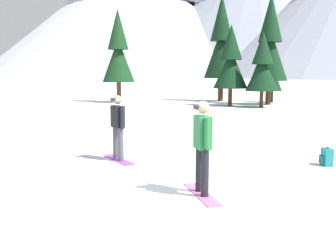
{
  "coord_description": "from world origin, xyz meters",
  "views": [
    {
      "loc": [
        1.98,
        -7.19,
        2.34
      ],
      "look_at": [
        -1.28,
        1.87,
        1.0
      ],
      "focal_mm": 41.5,
      "sensor_mm": 36.0,
      "label": 1
    }
  ],
  "objects_px": {
    "snowboarder_foreground": "(202,146)",
    "pine_tree_young": "(221,44)",
    "pine_tree_broad": "(273,74)",
    "snowboarder_midground": "(118,126)",
    "pine_tree_tall": "(231,62)",
    "backpack_teal": "(327,157)",
    "pine_tree_slender": "(262,66)",
    "pine_tree_twin": "(270,45)",
    "pine_tree_short": "(118,52)"
  },
  "relations": [
    {
      "from": "backpack_teal",
      "to": "pine_tree_broad",
      "type": "relative_size",
      "value": 0.12
    },
    {
      "from": "backpack_teal",
      "to": "pine_tree_young",
      "type": "height_order",
      "value": "pine_tree_young"
    },
    {
      "from": "pine_tree_short",
      "to": "pine_tree_twin",
      "type": "distance_m",
      "value": 11.34
    },
    {
      "from": "snowboarder_foreground",
      "to": "pine_tree_young",
      "type": "height_order",
      "value": "pine_tree_young"
    },
    {
      "from": "snowboarder_midground",
      "to": "pine_tree_twin",
      "type": "bearing_deg",
      "value": 84.24
    },
    {
      "from": "snowboarder_midground",
      "to": "pine_tree_young",
      "type": "height_order",
      "value": "pine_tree_young"
    },
    {
      "from": "snowboarder_midground",
      "to": "snowboarder_foreground",
      "type": "bearing_deg",
      "value": -36.35
    },
    {
      "from": "backpack_teal",
      "to": "snowboarder_midground",
      "type": "bearing_deg",
      "value": -166.62
    },
    {
      "from": "pine_tree_young",
      "to": "pine_tree_tall",
      "type": "distance_m",
      "value": 4.53
    },
    {
      "from": "snowboarder_midground",
      "to": "pine_tree_young",
      "type": "bearing_deg",
      "value": 95.11
    },
    {
      "from": "snowboarder_foreground",
      "to": "snowboarder_midground",
      "type": "distance_m",
      "value": 3.55
    },
    {
      "from": "snowboarder_midground",
      "to": "pine_tree_broad",
      "type": "bearing_deg",
      "value": 84.66
    },
    {
      "from": "backpack_teal",
      "to": "pine_tree_short",
      "type": "height_order",
      "value": "pine_tree_short"
    },
    {
      "from": "pine_tree_slender",
      "to": "backpack_teal",
      "type": "bearing_deg",
      "value": -78.0
    },
    {
      "from": "backpack_teal",
      "to": "pine_tree_twin",
      "type": "distance_m",
      "value": 19.26
    },
    {
      "from": "pine_tree_twin",
      "to": "backpack_teal",
      "type": "bearing_deg",
      "value": -80.17
    },
    {
      "from": "pine_tree_young",
      "to": "pine_tree_broad",
      "type": "relative_size",
      "value": 2.09
    },
    {
      "from": "snowboarder_midground",
      "to": "backpack_teal",
      "type": "xyz_separation_m",
      "value": [
        5.21,
        1.24,
        -0.71
      ]
    },
    {
      "from": "snowboarder_foreground",
      "to": "pine_tree_broad",
      "type": "distance_m",
      "value": 24.25
    },
    {
      "from": "pine_tree_slender",
      "to": "pine_tree_twin",
      "type": "relative_size",
      "value": 0.64
    },
    {
      "from": "pine_tree_slender",
      "to": "pine_tree_young",
      "type": "bearing_deg",
      "value": 129.34
    },
    {
      "from": "snowboarder_foreground",
      "to": "snowboarder_midground",
      "type": "bearing_deg",
      "value": 143.65
    },
    {
      "from": "backpack_teal",
      "to": "pine_tree_slender",
      "type": "relative_size",
      "value": 0.09
    },
    {
      "from": "pine_tree_slender",
      "to": "pine_tree_twin",
      "type": "bearing_deg",
      "value": 85.47
    },
    {
      "from": "snowboarder_foreground",
      "to": "pine_tree_broad",
      "type": "bearing_deg",
      "value": 91.88
    },
    {
      "from": "snowboarder_midground",
      "to": "pine_tree_tall",
      "type": "relative_size",
      "value": 0.31
    },
    {
      "from": "pine_tree_broad",
      "to": "pine_tree_twin",
      "type": "distance_m",
      "value": 3.09
    },
    {
      "from": "pine_tree_slender",
      "to": "pine_tree_twin",
      "type": "height_order",
      "value": "pine_tree_twin"
    },
    {
      "from": "snowboarder_foreground",
      "to": "pine_tree_short",
      "type": "xyz_separation_m",
      "value": [
        -12.09,
        20.31,
        2.93
      ]
    },
    {
      "from": "pine_tree_twin",
      "to": "pine_tree_broad",
      "type": "bearing_deg",
      "value": 88.27
    },
    {
      "from": "snowboarder_foreground",
      "to": "snowboarder_midground",
      "type": "height_order",
      "value": "snowboarder_foreground"
    },
    {
      "from": "pine_tree_short",
      "to": "pine_tree_slender",
      "type": "relative_size",
      "value": 1.42
    },
    {
      "from": "pine_tree_young",
      "to": "pine_tree_twin",
      "type": "relative_size",
      "value": 1.08
    },
    {
      "from": "pine_tree_young",
      "to": "pine_tree_slender",
      "type": "xyz_separation_m",
      "value": [
        3.76,
        -4.58,
        -1.85
      ]
    },
    {
      "from": "backpack_teal",
      "to": "pine_tree_broad",
      "type": "distance_m",
      "value": 21.19
    },
    {
      "from": "snowboarder_foreground",
      "to": "pine_tree_broad",
      "type": "xyz_separation_m",
      "value": [
        -0.79,
        24.2,
        1.24
      ]
    },
    {
      "from": "snowboarder_midground",
      "to": "pine_tree_slender",
      "type": "bearing_deg",
      "value": 84.06
    },
    {
      "from": "pine_tree_slender",
      "to": "snowboarder_foreground",
      "type": "bearing_deg",
      "value": -86.87
    },
    {
      "from": "pine_tree_twin",
      "to": "snowboarder_midground",
      "type": "bearing_deg",
      "value": -95.76
    },
    {
      "from": "pine_tree_broad",
      "to": "pine_tree_twin",
      "type": "height_order",
      "value": "pine_tree_twin"
    },
    {
      "from": "snowboarder_midground",
      "to": "pine_tree_tall",
      "type": "height_order",
      "value": "pine_tree_tall"
    },
    {
      "from": "snowboarder_foreground",
      "to": "backpack_teal",
      "type": "relative_size",
      "value": 3.82
    },
    {
      "from": "pine_tree_young",
      "to": "pine_tree_broad",
      "type": "bearing_deg",
      "value": 3.21
    },
    {
      "from": "snowboarder_midground",
      "to": "pine_tree_young",
      "type": "relative_size",
      "value": 0.21
    },
    {
      "from": "pine_tree_broad",
      "to": "pine_tree_twin",
      "type": "xyz_separation_m",
      "value": [
        -0.07,
        -2.31,
        2.06
      ]
    },
    {
      "from": "pine_tree_short",
      "to": "pine_tree_tall",
      "type": "xyz_separation_m",
      "value": [
        8.81,
        -0.3,
        -0.84
      ]
    },
    {
      "from": "snowboarder_foreground",
      "to": "pine_tree_short",
      "type": "distance_m",
      "value": 23.81
    },
    {
      "from": "pine_tree_short",
      "to": "pine_tree_twin",
      "type": "bearing_deg",
      "value": 8.07
    },
    {
      "from": "backpack_teal",
      "to": "pine_tree_short",
      "type": "relative_size",
      "value": 0.07
    },
    {
      "from": "pine_tree_tall",
      "to": "pine_tree_short",
      "type": "bearing_deg",
      "value": 178.05
    }
  ]
}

